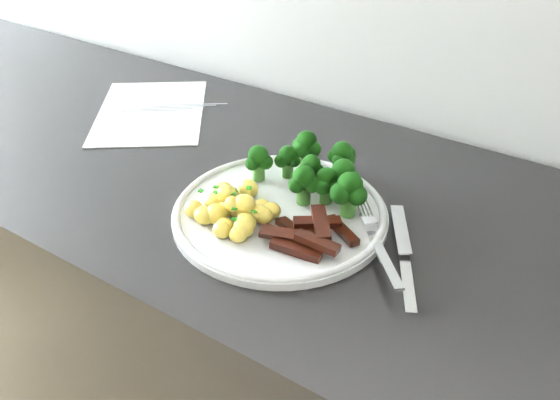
% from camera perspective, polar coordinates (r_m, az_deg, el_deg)
% --- Properties ---
extents(counter, '(2.40, 0.60, 0.90)m').
position_cam_1_polar(counter, '(1.22, -2.26, -16.29)').
color(counter, black).
rests_on(counter, ground).
extents(recipe_paper, '(0.33, 0.35, 0.00)m').
position_cam_1_polar(recipe_paper, '(1.16, -12.64, 8.55)').
color(recipe_paper, white).
rests_on(recipe_paper, counter).
extents(plate, '(0.31, 0.31, 0.02)m').
position_cam_1_polar(plate, '(0.83, -0.00, -1.20)').
color(plate, silver).
rests_on(plate, counter).
extents(broccoli, '(0.21, 0.13, 0.07)m').
position_cam_1_polar(broccoli, '(0.85, 3.74, 3.00)').
color(broccoli, '#30611E').
rests_on(broccoli, plate).
extents(potatoes, '(0.12, 0.13, 0.04)m').
position_cam_1_polar(potatoes, '(0.81, -4.50, -0.90)').
color(potatoes, '#F7C754').
rests_on(potatoes, plate).
extents(beef_strips, '(0.13, 0.11, 0.03)m').
position_cam_1_polar(beef_strips, '(0.77, 2.82, -3.28)').
color(beef_strips, black).
rests_on(beef_strips, plate).
extents(fork, '(0.14, 0.16, 0.02)m').
position_cam_1_polar(fork, '(0.77, 9.72, -4.37)').
color(fork, silver).
rests_on(fork, plate).
extents(knife, '(0.11, 0.19, 0.02)m').
position_cam_1_polar(knife, '(0.75, 12.28, -6.53)').
color(knife, silver).
rests_on(knife, plate).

